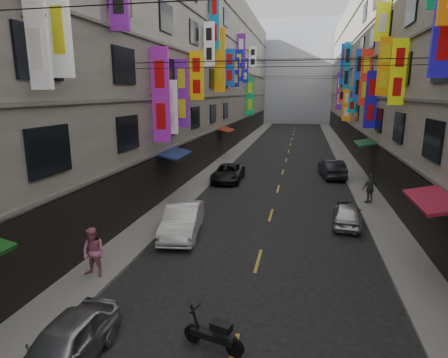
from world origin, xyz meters
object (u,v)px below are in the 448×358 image
at_px(scooter_crossing, 214,335).
at_px(car_left_mid, 182,220).
at_px(car_left_far, 228,173).
at_px(scooter_far_right, 343,210).
at_px(car_right_mid, 347,214).
at_px(pedestrian_lfar, 94,252).
at_px(car_right_far, 332,169).
at_px(car_left_near, 65,345).
at_px(pedestrian_rfar, 370,188).

bearing_deg(scooter_crossing, car_left_mid, 39.75).
bearing_deg(car_left_far, scooter_far_right, -43.90).
bearing_deg(car_right_mid, pedestrian_lfar, 44.54).
height_order(scooter_far_right, car_right_mid, car_right_mid).
bearing_deg(car_left_far, car_right_far, 19.39).
relative_size(car_left_mid, car_right_mid, 1.28).
relative_size(scooter_crossing, car_left_near, 0.48).
bearing_deg(car_left_near, pedestrian_lfar, 112.25).
xyz_separation_m(car_left_near, pedestrian_lfar, (-1.73, 4.31, 0.43)).
bearing_deg(scooter_far_right, pedestrian_lfar, 34.33).
xyz_separation_m(scooter_crossing, car_left_far, (-3.49, 19.34, 0.21)).
xyz_separation_m(scooter_far_right, pedestrian_rfar, (1.84, 2.84, 0.60)).
distance_m(car_left_mid, pedestrian_lfar, 5.22).
bearing_deg(car_left_mid, scooter_crossing, -74.47).
height_order(scooter_crossing, scooter_far_right, same).
bearing_deg(scooter_crossing, car_right_far, 4.59).
relative_size(car_left_far, pedestrian_lfar, 2.50).
relative_size(car_left_far, pedestrian_rfar, 2.53).
relative_size(pedestrian_lfar, pedestrian_rfar, 1.01).
bearing_deg(pedestrian_lfar, scooter_far_right, 49.78).
distance_m(pedestrian_lfar, pedestrian_rfar, 16.62).
distance_m(scooter_far_right, car_left_far, 10.74).
bearing_deg(scooter_crossing, car_left_near, 128.26).
distance_m(scooter_far_right, car_right_mid, 1.29).
relative_size(scooter_far_right, pedestrian_rfar, 0.97).
relative_size(car_right_mid, pedestrian_lfar, 1.89).
bearing_deg(car_left_near, pedestrian_rfar, 59.62).
bearing_deg(car_left_far, car_left_mid, -90.97).
xyz_separation_m(scooter_far_right, car_right_far, (0.10, 10.29, 0.29)).
distance_m(car_left_near, pedestrian_lfar, 4.67).
height_order(scooter_far_right, pedestrian_rfar, pedestrian_rfar).
relative_size(scooter_far_right, pedestrian_lfar, 0.96).
height_order(car_left_near, car_left_mid, car_left_mid).
bearing_deg(pedestrian_rfar, scooter_far_right, 26.68).
height_order(car_left_near, pedestrian_lfar, pedestrian_lfar).
xyz_separation_m(car_right_mid, pedestrian_lfar, (-9.73, -7.91, 0.45)).
distance_m(car_left_near, car_right_mid, 14.61).
height_order(scooter_far_right, car_left_mid, car_left_mid).
distance_m(scooter_far_right, car_left_mid, 8.94).
bearing_deg(car_right_far, scooter_crossing, 71.05).
height_order(scooter_far_right, car_left_near, car_left_near).
xyz_separation_m(scooter_far_right, car_left_far, (-7.90, 7.27, 0.21)).
bearing_deg(scooter_far_right, scooter_crossing, 60.59).
height_order(car_left_far, pedestrian_rfar, pedestrian_rfar).
relative_size(car_left_near, car_left_far, 0.78).
height_order(scooter_crossing, car_right_far, car_right_far).
bearing_deg(car_right_far, car_right_mid, 82.46).
relative_size(car_right_mid, pedestrian_rfar, 1.92).
bearing_deg(car_right_mid, scooter_crossing, 72.73).
height_order(car_left_near, car_right_far, car_right_far).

